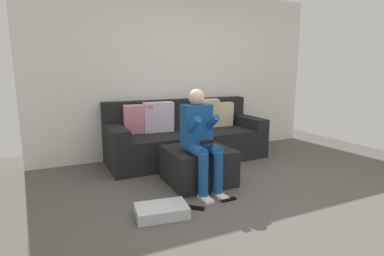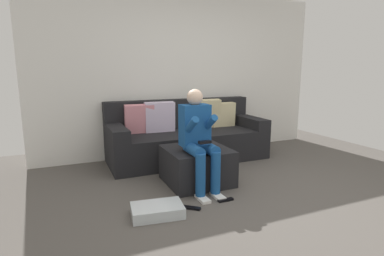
{
  "view_description": "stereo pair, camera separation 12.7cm",
  "coord_description": "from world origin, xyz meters",
  "views": [
    {
      "loc": [
        -2.05,
        -2.4,
        1.38
      ],
      "look_at": [
        -0.29,
        1.33,
        0.59
      ],
      "focal_mm": 28.79,
      "sensor_mm": 36.0,
      "label": 1
    },
    {
      "loc": [
        -1.93,
        -2.46,
        1.38
      ],
      "look_at": [
        -0.29,
        1.33,
        0.59
      ],
      "focal_mm": 28.79,
      "sensor_mm": 36.0,
      "label": 2
    }
  ],
  "objects": [
    {
      "name": "ground_plane",
      "position": [
        0.0,
        0.0,
        0.0
      ],
      "size": [
        6.29,
        6.29,
        0.0
      ],
      "primitive_type": "plane",
      "color": "#544F49"
    },
    {
      "name": "person_seated",
      "position": [
        -0.5,
        0.65,
        0.64
      ],
      "size": [
        0.33,
        0.63,
        1.16
      ],
      "color": "#194C8C",
      "rests_on": "ground_plane"
    },
    {
      "name": "ottoman",
      "position": [
        -0.43,
        0.85,
        0.22
      ],
      "size": [
        0.75,
        0.74,
        0.44
      ],
      "primitive_type": "cube",
      "color": "black",
      "rests_on": "ground_plane"
    },
    {
      "name": "remote_by_storage_bin",
      "position": [
        -0.79,
        0.2,
        0.01
      ],
      "size": [
        0.19,
        0.17,
        0.02
      ],
      "primitive_type": "cube",
      "rotation": [
        0.0,
        0.0,
        -0.7
      ],
      "color": "black",
      "rests_on": "ground_plane"
    },
    {
      "name": "remote_near_ottoman",
      "position": [
        -0.38,
        0.22,
        0.01
      ],
      "size": [
        0.18,
        0.05,
        0.02
      ],
      "primitive_type": "cube",
      "rotation": [
        0.0,
        0.0,
        0.02
      ],
      "color": "black",
      "rests_on": "ground_plane"
    },
    {
      "name": "wall_back",
      "position": [
        0.0,
        2.3,
        1.3
      ],
      "size": [
        4.83,
        0.1,
        2.61
      ],
      "primitive_type": "cube",
      "color": "silver",
      "rests_on": "ground_plane"
    },
    {
      "name": "storage_bin",
      "position": [
        -1.14,
        0.2,
        0.05
      ],
      "size": [
        0.53,
        0.38,
        0.11
      ],
      "primitive_type": "cube",
      "rotation": [
        0.0,
        0.0,
        -0.13
      ],
      "color": "silver",
      "rests_on": "ground_plane"
    },
    {
      "name": "couch_sectional",
      "position": [
        -0.15,
        1.87,
        0.34
      ],
      "size": [
        2.4,
        0.91,
        0.91
      ],
      "color": "black",
      "rests_on": "ground_plane"
    }
  ]
}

